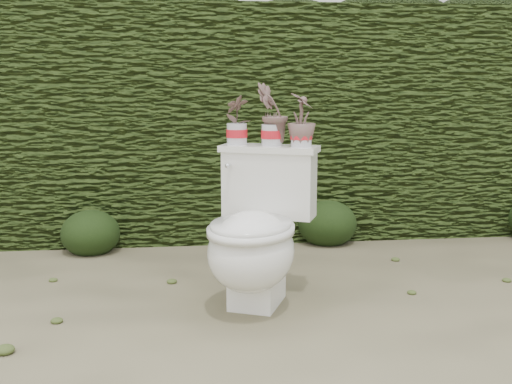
{
  "coord_description": "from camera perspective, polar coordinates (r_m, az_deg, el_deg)",
  "views": [
    {
      "loc": [
        -0.13,
        -3.11,
        1.12
      ],
      "look_at": [
        0.23,
        0.06,
        0.55
      ],
      "focal_mm": 45.0,
      "sensor_mm": 36.0,
      "label": 1
    }
  ],
  "objects": [
    {
      "name": "potted_plant_right",
      "position": [
        3.25,
        4.06,
        6.28
      ],
      "size": [
        0.16,
        0.16,
        0.25
      ],
      "primitive_type": "imported",
      "rotation": [
        0.0,
        0.0,
        1.43
      ],
      "color": "#1F621E",
      "rests_on": "toilet"
    },
    {
      "name": "hedge",
      "position": [
        4.72,
        -4.94,
        6.23
      ],
      "size": [
        8.0,
        1.0,
        1.6
      ],
      "primitive_type": "cube",
      "color": "#374C19",
      "rests_on": "ground"
    },
    {
      "name": "potted_plant_left",
      "position": [
        3.34,
        -1.72,
        6.3
      ],
      "size": [
        0.15,
        0.14,
        0.24
      ],
      "primitive_type": "imported",
      "rotation": [
        0.0,
        0.0,
        3.7
      ],
      "color": "#1F621E",
      "rests_on": "toilet"
    },
    {
      "name": "liriope_clump_1",
      "position": [
        4.3,
        -14.52,
        -3.2
      ],
      "size": [
        0.38,
        0.38,
        0.3
      ],
      "primitive_type": "ellipsoid",
      "color": "#203211",
      "rests_on": "ground"
    },
    {
      "name": "ground",
      "position": [
        3.31,
        -3.9,
        -9.68
      ],
      "size": [
        60.0,
        60.0,
        0.0
      ],
      "primitive_type": "plane",
      "color": "gray",
      "rests_on": "ground"
    },
    {
      "name": "house_wall",
      "position": [
        9.18,
        -2.01,
        15.67
      ],
      "size": [
        8.0,
        3.5,
        4.0
      ],
      "primitive_type": "cube",
      "color": "silver",
      "rests_on": "ground"
    },
    {
      "name": "liriope_clump_2",
      "position": [
        4.42,
        6.35,
        -2.42
      ],
      "size": [
        0.4,
        0.4,
        0.32
      ],
      "primitive_type": "ellipsoid",
      "color": "#203211",
      "rests_on": "ground"
    },
    {
      "name": "potted_plant_center",
      "position": [
        3.28,
        1.42,
        6.79
      ],
      "size": [
        0.2,
        0.19,
        0.3
      ],
      "primitive_type": "imported",
      "rotation": [
        0.0,
        0.0,
        3.51
      ],
      "color": "#1F621E",
      "rests_on": "toilet"
    },
    {
      "name": "toilet",
      "position": [
        3.15,
        -0.0,
        -3.94
      ],
      "size": [
        0.69,
        0.8,
        0.78
      ],
      "rotation": [
        0.0,
        0.0,
        -0.41
      ],
      "color": "white",
      "rests_on": "ground"
    }
  ]
}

